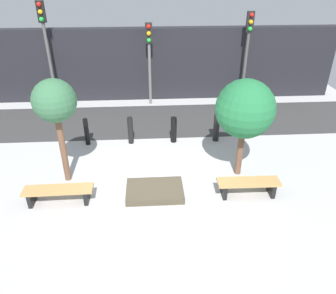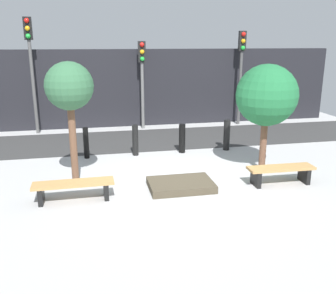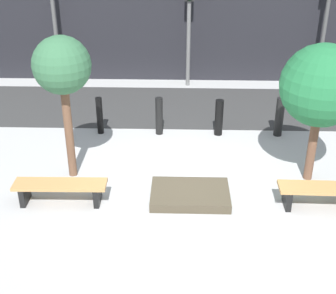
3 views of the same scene
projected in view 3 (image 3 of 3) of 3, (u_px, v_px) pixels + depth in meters
The scene contains 14 objects.
ground_plane at pixel (190, 189), 9.32m from camera, with size 18.00×18.00×0.00m, color #ABABAB.
road_strip at pixel (188, 107), 13.13m from camera, with size 18.00×3.01×0.01m, color #343434.
building_facade at pixel (188, 31), 14.69m from camera, with size 16.20×0.50×3.05m, color black.
bench_left at pixel (60, 188), 8.77m from camera, with size 1.74×0.46×0.42m.
bench_right at pixel (322, 192), 8.63m from camera, with size 1.63×0.47×0.44m.
planter_bed at pixel (190, 194), 8.98m from camera, with size 1.50×1.03×0.17m, color #483F30.
tree_behind_left_bench at pixel (62, 68), 8.76m from camera, with size 1.11×1.11×2.93m.
tree_behind_right_bench at pixel (322, 86), 8.77m from camera, with size 1.58×1.58×2.81m.
bollard_far_left at pixel (100, 116), 11.42m from camera, with size 0.16×0.16×0.93m, color black.
bollard_left at pixel (159, 116), 11.38m from camera, with size 0.18×0.18×0.94m, color black.
bollard_center at pixel (219, 118), 11.35m from camera, with size 0.20×0.20×0.90m, color black.
bollard_right at pixel (279, 117), 11.29m from camera, with size 0.20×0.20×0.97m, color black.
traffic_light_mid_west at pixel (189, 10), 13.65m from camera, with size 0.28×0.27×3.35m.
traffic_light_mid_east at pixel (329, 2), 13.43m from camera, with size 0.28×0.27×3.74m.
Camera 3 is at (-0.20, -7.91, 5.01)m, focal length 50.00 mm.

